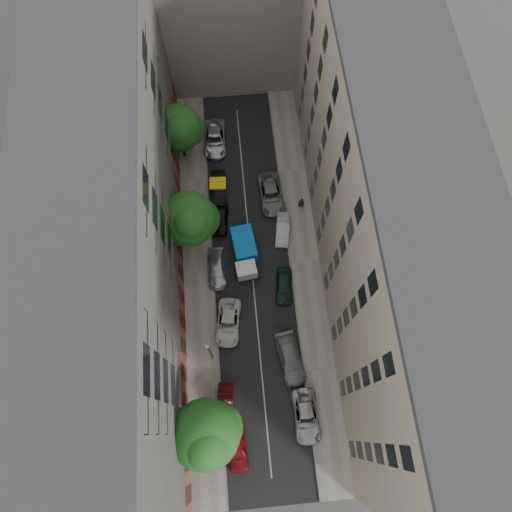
{
  "coord_description": "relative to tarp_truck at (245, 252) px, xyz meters",
  "views": [
    {
      "loc": [
        -1.03,
        -15.96,
        44.17
      ],
      "look_at": [
        0.34,
        -1.21,
        6.0
      ],
      "focal_mm": 32.0,
      "sensor_mm": 36.0,
      "label": 1
    }
  ],
  "objects": [
    {
      "name": "car_right_4",
      "position": [
        3.4,
        6.71,
        -0.61
      ],
      "size": [
        2.78,
        5.49,
        1.49
      ],
      "primitive_type": "imported",
      "rotation": [
        0.0,
        0.0,
        0.06
      ],
      "color": "slate",
      "rests_on": "ground"
    },
    {
      "name": "road_surface",
      "position": [
        0.6,
        -1.09,
        -1.34
      ],
      "size": [
        8.0,
        44.0,
        0.02
      ],
      "primitive_type": "cube",
      "color": "black",
      "rests_on": "ground"
    },
    {
      "name": "lamp_post",
      "position": [
        -3.93,
        -9.93,
        2.36
      ],
      "size": [
        0.36,
        0.36,
        5.69
      ],
      "color": "#1B6132",
      "rests_on": "sidewalk_left"
    },
    {
      "name": "car_left_3",
      "position": [
        -2.97,
        -1.29,
        -0.72
      ],
      "size": [
        1.87,
        4.42,
        1.27
      ],
      "primitive_type": "imported",
      "rotation": [
        0.0,
        0.0,
        -0.02
      ],
      "color": "#B6B5BA",
      "rests_on": "ground"
    },
    {
      "name": "tree_mid",
      "position": [
        -4.8,
        1.82,
        4.56
      ],
      "size": [
        5.45,
        5.2,
        8.69
      ],
      "color": "#382619",
      "rests_on": "sidewalk_left"
    },
    {
      "name": "sidewalk_right",
      "position": [
        6.1,
        -1.09,
        -1.28
      ],
      "size": [
        3.0,
        44.0,
        0.15
      ],
      "primitive_type": "cube",
      "color": "gray",
      "rests_on": "ground"
    },
    {
      "name": "car_right_0",
      "position": [
        4.2,
        -16.09,
        -0.67
      ],
      "size": [
        2.37,
        4.97,
        1.37
      ],
      "primitive_type": "imported",
      "rotation": [
        0.0,
        0.0,
        0.02
      ],
      "color": "#B2B2B6",
      "rests_on": "ground"
    },
    {
      "name": "car_left_4",
      "position": [
        -2.2,
        4.31,
        -0.69
      ],
      "size": [
        2.0,
        4.03,
        1.32
      ],
      "primitive_type": "imported",
      "rotation": [
        0.0,
        0.0,
        -0.12
      ],
      "color": "black",
      "rests_on": "ground"
    },
    {
      "name": "tree_far",
      "position": [
        -5.65,
        12.8,
        3.64
      ],
      "size": [
        5.19,
        4.91,
        7.47
      ],
      "color": "#382619",
      "rests_on": "sidewalk_left"
    },
    {
      "name": "car_left_1",
      "position": [
        -3.0,
        -14.49,
        -0.69
      ],
      "size": [
        1.84,
        4.15,
        1.32
      ],
      "primitive_type": "imported",
      "rotation": [
        0.0,
        0.0,
        -0.11
      ],
      "color": "#4E0F10",
      "rests_on": "ground"
    },
    {
      "name": "car_left_6",
      "position": [
        -2.2,
        14.42,
        -0.61
      ],
      "size": [
        2.68,
        5.43,
        1.48
      ],
      "primitive_type": "imported",
      "rotation": [
        0.0,
        0.0,
        -0.04
      ],
      "color": "#BCBCC1",
      "rests_on": "ground"
    },
    {
      "name": "car_right_1",
      "position": [
        3.4,
        -10.92,
        -0.61
      ],
      "size": [
        2.87,
        5.35,
        1.47
      ],
      "primitive_type": "imported",
      "rotation": [
        0.0,
        0.0,
        0.16
      ],
      "color": "gray",
      "rests_on": "ground"
    },
    {
      "name": "pedestrian",
      "position": [
        6.48,
        5.17,
        -0.29
      ],
      "size": [
        0.76,
        0.6,
        1.83
      ],
      "primitive_type": "imported",
      "rotation": [
        0.0,
        0.0,
        2.87
      ],
      "color": "black",
      "rests_on": "sidewalk_right"
    },
    {
      "name": "car_left_5",
      "position": [
        -2.2,
        7.91,
        -0.61
      ],
      "size": [
        1.82,
        4.57,
        1.48
      ],
      "primitive_type": "imported",
      "rotation": [
        0.0,
        0.0,
        -0.06
      ],
      "color": "black",
      "rests_on": "ground"
    },
    {
      "name": "car_left_2",
      "position": [
        -2.2,
        -6.89,
        -0.68
      ],
      "size": [
        2.99,
        5.15,
        1.35
      ],
      "primitive_type": "imported",
      "rotation": [
        0.0,
        0.0,
        -0.16
      ],
      "color": "silver",
      "rests_on": "ground"
    },
    {
      "name": "car_right_3",
      "position": [
        4.2,
        2.51,
        -0.71
      ],
      "size": [
        1.98,
        4.06,
        1.28
      ],
      "primitive_type": "imported",
      "rotation": [
        0.0,
        0.0,
        -0.17
      ],
      "color": "silver",
      "rests_on": "ground"
    },
    {
      "name": "car_left_0",
      "position": [
        -2.2,
        -18.09,
        -0.63
      ],
      "size": [
        1.84,
        4.31,
        1.45
      ],
      "primitive_type": "imported",
      "rotation": [
        0.0,
        0.0,
        0.03
      ],
      "color": "maroon",
      "rests_on": "ground"
    },
    {
      "name": "car_right_2",
      "position": [
        3.62,
        -3.69,
        -0.67
      ],
      "size": [
        2.15,
        4.2,
        1.37
      ],
      "primitive_type": "imported",
      "rotation": [
        0.0,
        0.0,
        -0.14
      ],
      "color": "black",
      "rests_on": "ground"
    },
    {
      "name": "building_right",
      "position": [
        11.6,
        -1.09,
        8.65
      ],
      "size": [
        8.0,
        44.0,
        20.0
      ],
      "primitive_type": "cube",
      "color": "tan",
      "rests_on": "ground"
    },
    {
      "name": "building_left",
      "position": [
        -10.4,
        -1.09,
        8.65
      ],
      "size": [
        8.0,
        44.0,
        20.0
      ],
      "primitive_type": "cube",
      "color": "#4F4D4A",
      "rests_on": "ground"
    },
    {
      "name": "ground",
      "position": [
        0.6,
        -1.09,
        -1.35
      ],
      "size": [
        120.0,
        120.0,
        0.0
      ],
      "primitive_type": "plane",
      "color": "#4C4C49",
      "rests_on": "ground"
    },
    {
      "name": "sidewalk_left",
      "position": [
        -4.9,
        -1.09,
        -1.28
      ],
      "size": [
        3.0,
        44.0,
        0.15
      ],
      "primitive_type": "cube",
      "color": "gray",
      "rests_on": "ground"
    },
    {
      "name": "tarp_truck",
      "position": [
        0.0,
        0.0,
        0.0
      ],
      "size": [
        2.69,
        5.53,
        2.45
      ],
      "rotation": [
        0.0,
        0.0,
        0.12
      ],
      "color": "black",
      "rests_on": "ground"
    },
    {
      "name": "tree_near",
      "position": [
        -4.28,
        -16.9,
        4.53
      ],
      "size": [
        5.74,
        5.53,
        8.76
      ],
      "color": "#382619",
      "rests_on": "sidewalk_left"
    }
  ]
}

